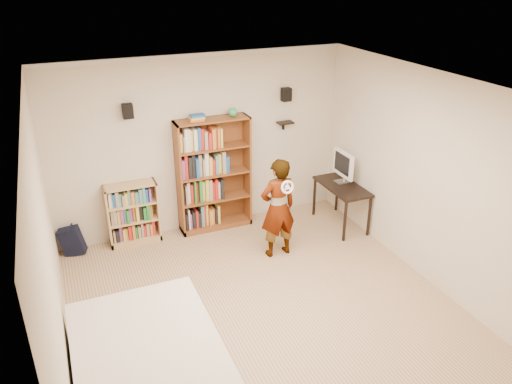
% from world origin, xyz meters
% --- Properties ---
extents(ground, '(4.50, 5.00, 0.01)m').
position_xyz_m(ground, '(0.00, 0.00, 0.00)').
color(ground, tan).
rests_on(ground, ground).
extents(room_shell, '(4.52, 5.02, 2.71)m').
position_xyz_m(room_shell, '(0.00, 0.00, 1.76)').
color(room_shell, beige).
rests_on(room_shell, ground).
extents(crown_molding, '(4.50, 5.00, 0.06)m').
position_xyz_m(crown_molding, '(0.00, 0.00, 2.67)').
color(crown_molding, silver).
rests_on(crown_molding, room_shell).
extents(speaker_left, '(0.14, 0.12, 0.20)m').
position_xyz_m(speaker_left, '(-1.05, 2.40, 2.00)').
color(speaker_left, black).
rests_on(speaker_left, room_shell).
extents(speaker_right, '(0.14, 0.12, 0.20)m').
position_xyz_m(speaker_right, '(1.35, 2.40, 2.00)').
color(speaker_right, black).
rests_on(speaker_right, room_shell).
extents(wall_shelf, '(0.25, 0.16, 0.02)m').
position_xyz_m(wall_shelf, '(1.35, 2.41, 1.55)').
color(wall_shelf, black).
rests_on(wall_shelf, room_shell).
extents(tall_bookshelf, '(1.12, 0.33, 1.77)m').
position_xyz_m(tall_bookshelf, '(0.12, 2.34, 0.89)').
color(tall_bookshelf, brown).
rests_on(tall_bookshelf, ground).
extents(low_bookshelf, '(0.75, 0.28, 0.94)m').
position_xyz_m(low_bookshelf, '(-1.14, 2.36, 0.47)').
color(low_bookshelf, tan).
rests_on(low_bookshelf, ground).
extents(computer_desk, '(0.50, 1.01, 0.69)m').
position_xyz_m(computer_desk, '(1.98, 1.62, 0.34)').
color(computer_desk, black).
rests_on(computer_desk, ground).
extents(imac, '(0.13, 0.51, 0.51)m').
position_xyz_m(imac, '(2.02, 1.74, 0.94)').
color(imac, white).
rests_on(imac, computer_desk).
extents(daybed, '(1.40, 2.16, 0.64)m').
position_xyz_m(daybed, '(-1.53, -0.64, 0.32)').
color(daybed, silver).
rests_on(daybed, ground).
extents(person, '(0.55, 0.38, 1.46)m').
position_xyz_m(person, '(0.68, 1.21, 0.73)').
color(person, black).
rests_on(person, ground).
extents(wii_wheel, '(0.18, 0.07, 0.19)m').
position_xyz_m(wii_wheel, '(0.68, 0.94, 1.17)').
color(wii_wheel, white).
rests_on(wii_wheel, person).
extents(navy_bag, '(0.37, 0.29, 0.44)m').
position_xyz_m(navy_bag, '(-2.04, 2.35, 0.22)').
color(navy_bag, black).
rests_on(navy_bag, ground).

